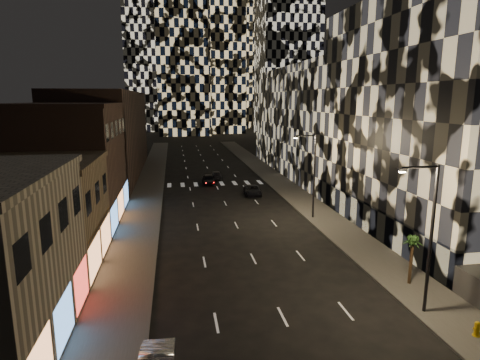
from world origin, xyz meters
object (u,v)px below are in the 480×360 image
object	(u,v)px
streetlight_near	(428,229)
fire_hydrant	(477,329)
car_dark_oncoming	(216,175)
car_dark_rightlane	(253,190)
streetlight_far	(312,170)
palm_tree	(412,244)
car_dark_midlane	(209,179)

from	to	relation	value
streetlight_near	fire_hydrant	size ratio (longest dim) A/B	10.57
car_dark_oncoming	car_dark_rightlane	distance (m)	12.58
car_dark_rightlane	streetlight_near	bearing A→B (deg)	-76.68
streetlight_far	fire_hydrant	bearing A→B (deg)	-86.37
streetlight_near	palm_tree	xyz separation A→B (m)	(1.49, 3.59, -2.34)
streetlight_near	car_dark_oncoming	bearing A→B (deg)	100.18
streetlight_near	car_dark_oncoming	xyz separation A→B (m)	(-7.85, 43.74, -4.71)
car_dark_midlane	car_dark_rightlane	size ratio (longest dim) A/B	0.94
streetlight_far	car_dark_oncoming	world-z (taller)	streetlight_far
car_dark_oncoming	fire_hydrant	world-z (taller)	car_dark_oncoming
car_dark_oncoming	palm_tree	bearing A→B (deg)	104.63
fire_hydrant	car_dark_midlane	bearing A→B (deg)	104.29
streetlight_near	car_dark_oncoming	distance (m)	44.69
car_dark_rightlane	fire_hydrant	world-z (taller)	car_dark_rightlane
streetlight_far	car_dark_midlane	bearing A→B (deg)	115.45
palm_tree	fire_hydrant	bearing A→B (deg)	-90.39
fire_hydrant	palm_tree	distance (m)	6.91
car_dark_midlane	car_dark_rightlane	world-z (taller)	car_dark_midlane
streetlight_near	palm_tree	world-z (taller)	streetlight_near
streetlight_far	fire_hydrant	distance (m)	23.41
car_dark_midlane	car_dark_oncoming	distance (m)	4.27
car_dark_midlane	fire_hydrant	size ratio (longest dim) A/B	5.17
streetlight_far	streetlight_near	bearing A→B (deg)	-90.00
fire_hydrant	palm_tree	size ratio (longest dim) A/B	0.25
car_dark_midlane	fire_hydrant	xyz separation A→B (m)	(10.86, -42.62, -0.20)
streetlight_far	car_dark_rightlane	bearing A→B (deg)	109.46
car_dark_oncoming	palm_tree	distance (m)	41.29
car_dark_rightlane	streetlight_far	bearing A→B (deg)	-64.66
car_dark_midlane	car_dark_oncoming	bearing A→B (deg)	68.59
streetlight_far	car_dark_midlane	size ratio (longest dim) A/B	2.05
car_dark_rightlane	car_dark_oncoming	bearing A→B (deg)	113.05
car_dark_oncoming	palm_tree	world-z (taller)	palm_tree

